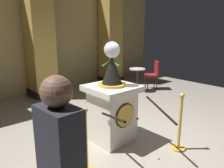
% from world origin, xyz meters
% --- Properties ---
extents(ground_plane, '(10.23, 10.23, 0.00)m').
position_xyz_m(ground_plane, '(0.00, 0.00, 0.00)').
color(ground_plane, '#9E9384').
extents(back_wall, '(10.23, 0.16, 3.74)m').
position_xyz_m(back_wall, '(0.00, 4.35, 1.87)').
color(back_wall, tan).
rests_on(back_wall, ground_plane).
extents(pedestal_clock, '(0.82, 0.82, 1.82)m').
position_xyz_m(pedestal_clock, '(-0.32, 0.29, 0.69)').
color(pedestal_clock, silver).
rests_on(pedestal_clock, ground_plane).
extents(stanchion_near, '(0.24, 0.24, 1.00)m').
position_xyz_m(stanchion_near, '(-1.23, -0.18, 0.35)').
color(stanchion_near, gold).
rests_on(stanchion_near, ground_plane).
extents(stanchion_far, '(0.24, 0.24, 1.01)m').
position_xyz_m(stanchion_far, '(0.33, -0.71, 0.35)').
color(stanchion_far, gold).
rests_on(stanchion_far, ground_plane).
extents(velvet_rope, '(1.08, 1.06, 0.22)m').
position_xyz_m(velvet_rope, '(-0.45, -0.44, 0.79)').
color(velvet_rope, black).
extents(column_right, '(0.78, 0.78, 3.59)m').
position_xyz_m(column_right, '(2.76, 3.87, 1.78)').
color(column_right, black).
rests_on(column_right, ground_plane).
extents(column_centre_rear, '(0.82, 0.82, 3.59)m').
position_xyz_m(column_centre_rear, '(0.00, 3.87, 1.78)').
color(column_centre_rear, black).
rests_on(column_centre_rear, ground_plane).
extents(potted_palm_right, '(0.79, 0.78, 1.02)m').
position_xyz_m(potted_palm_right, '(2.20, 3.19, 0.28)').
color(potted_palm_right, '#4C3828').
rests_on(potted_palm_right, ground_plane).
extents(cafe_table, '(0.52, 0.52, 0.76)m').
position_xyz_m(cafe_table, '(2.54, 2.29, 0.48)').
color(cafe_table, '#332D28').
rests_on(cafe_table, ground_plane).
extents(cafe_chair_red, '(0.56, 0.56, 0.96)m').
position_xyz_m(cafe_chair_red, '(3.15, 2.09, 0.57)').
color(cafe_chair_red, black).
rests_on(cafe_chair_red, ground_plane).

